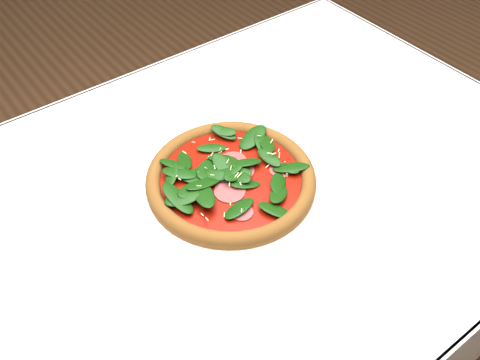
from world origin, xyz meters
TOP-DOWN VIEW (x-y plane):
  - dining_table at (0.00, 0.00)m, footprint 1.21×0.81m
  - plate at (0.01, 0.00)m, footprint 0.32×0.32m
  - pizza at (0.01, 0.00)m, footprint 0.31×0.31m
  - saucer_far at (0.40, 0.24)m, footprint 0.16×0.16m

SIDE VIEW (x-z plane):
  - dining_table at x=0.00m, z-range 0.27..1.02m
  - saucer_far at x=0.40m, z-range 0.75..0.76m
  - plate at x=0.01m, z-range 0.75..0.76m
  - pizza at x=0.01m, z-range 0.76..0.79m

